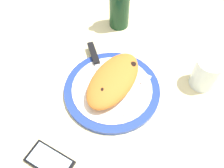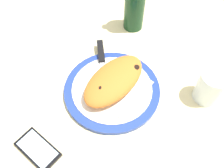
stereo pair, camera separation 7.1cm
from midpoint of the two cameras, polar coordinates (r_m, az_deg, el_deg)
ground_plane at (r=75.78cm, az=-2.69°, el=-2.46°), size 150.00×150.00×3.00cm
plate at (r=73.82cm, az=-2.76°, el=-1.49°), size 28.73×28.73×1.76cm
calzone at (r=71.57cm, az=-2.53°, el=0.77°), size 24.18×15.99×5.07cm
fork at (r=72.38cm, az=3.57°, el=-1.68°), size 15.97×4.46×0.40cm
knife at (r=78.96cm, az=-6.29°, el=5.07°), size 20.44×15.26×1.20cm
smartphone at (r=67.59cm, az=-17.37°, el=-16.96°), size 8.40×12.81×1.16cm
water_glass at (r=76.46cm, az=18.37°, el=1.94°), size 7.71×7.71×10.02cm
wine_bottle at (r=87.51cm, az=-0.69°, el=18.48°), size 7.08×7.08×26.25cm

